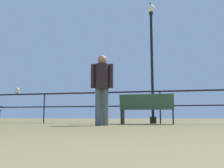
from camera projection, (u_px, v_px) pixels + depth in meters
pier_railing at (160, 99)px, 8.01m from camera, size 20.44×0.05×1.06m
bench_near_left at (147, 107)px, 7.32m from camera, size 1.59×0.64×0.88m
lamppost_center at (152, 49)px, 8.52m from camera, size 0.29×0.29×4.23m
person_at_railing at (102, 85)px, 6.42m from camera, size 0.58×0.35×1.82m
seagull_on_rail at (17, 91)px, 9.19m from camera, size 0.34×0.37×0.21m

